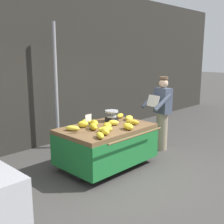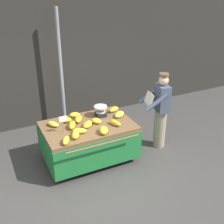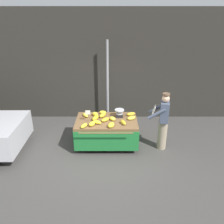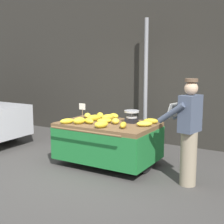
% 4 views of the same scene
% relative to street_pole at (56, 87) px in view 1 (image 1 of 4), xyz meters
% --- Properties ---
extents(ground_plane, '(60.00, 60.00, 0.00)m').
position_rel_street_pole_xyz_m(ground_plane, '(-0.10, -2.33, -1.46)').
color(ground_plane, '#423F3D').
extents(back_wall, '(16.00, 0.24, 3.91)m').
position_rel_street_pole_xyz_m(back_wall, '(-0.10, 0.51, 0.50)').
color(back_wall, '#2D2B26').
rests_on(back_wall, ground).
extents(street_pole, '(0.09, 0.09, 2.92)m').
position_rel_street_pole_xyz_m(street_pole, '(0.00, 0.00, 0.00)').
color(street_pole, gray).
rests_on(street_pole, ground).
extents(banana_cart, '(1.82, 1.38, 0.83)m').
position_rel_street_pole_xyz_m(banana_cart, '(-0.00, -1.66, -0.84)').
color(banana_cart, brown).
rests_on(banana_cart, ground).
extents(weighing_scale, '(0.28, 0.28, 0.24)m').
position_rel_street_pole_xyz_m(weighing_scale, '(0.38, -1.43, -0.52)').
color(weighing_scale, black).
rests_on(weighing_scale, banana_cart).
extents(price_sign, '(0.14, 0.01, 0.34)m').
position_rel_street_pole_xyz_m(price_sign, '(-0.53, -1.74, -0.39)').
color(price_sign, '#997A51').
rests_on(price_sign, banana_cart).
extents(banana_bunch_0, '(0.23, 0.29, 0.10)m').
position_rel_street_pole_xyz_m(banana_bunch_0, '(-0.61, -2.12, -0.58)').
color(banana_bunch_0, yellow).
rests_on(banana_bunch_0, banana_cart).
extents(banana_bunch_1, '(0.30, 0.21, 0.10)m').
position_rel_street_pole_xyz_m(banana_bunch_1, '(0.73, -1.34, -0.58)').
color(banana_bunch_1, gold).
rests_on(banana_bunch_1, banana_cart).
extents(banana_bunch_2, '(0.20, 0.30, 0.11)m').
position_rel_street_pole_xyz_m(banana_bunch_2, '(0.47, -1.92, -0.58)').
color(banana_bunch_2, gold).
rests_on(banana_bunch_2, banana_cart).
extents(banana_bunch_3, '(0.33, 0.31, 0.09)m').
position_rel_street_pole_xyz_m(banana_bunch_3, '(0.73, -1.61, -0.59)').
color(banana_bunch_3, yellow).
rests_on(banana_bunch_3, banana_cart).
extents(banana_bunch_4, '(0.25, 0.30, 0.10)m').
position_rel_street_pole_xyz_m(banana_bunch_4, '(-0.64, -1.42, -0.59)').
color(banana_bunch_4, yellow).
rests_on(banana_bunch_4, banana_cart).
extents(banana_bunch_5, '(0.25, 0.32, 0.12)m').
position_rel_street_pole_xyz_m(banana_bunch_5, '(-0.33, -1.64, -0.57)').
color(banana_bunch_5, gold).
rests_on(banana_bunch_5, banana_cart).
extents(banana_bunch_6, '(0.31, 0.24, 0.10)m').
position_rel_street_pole_xyz_m(banana_bunch_6, '(-0.27, -1.90, -0.58)').
color(banana_bunch_6, yellow).
rests_on(banana_bunch_6, banana_cart).
extents(banana_bunch_7, '(0.24, 0.26, 0.11)m').
position_rel_street_pole_xyz_m(banana_bunch_7, '(0.18, -1.68, -0.58)').
color(banana_bunch_7, yellow).
rests_on(banana_bunch_7, banana_cart).
extents(banana_bunch_8, '(0.23, 0.28, 0.12)m').
position_rel_street_pole_xyz_m(banana_bunch_8, '(-0.40, -2.03, -0.57)').
color(banana_bunch_8, yellow).
rests_on(banana_bunch_8, banana_cart).
extents(banana_bunch_9, '(0.24, 0.24, 0.13)m').
position_rel_street_pole_xyz_m(banana_bunch_9, '(-0.35, -1.38, -0.57)').
color(banana_bunch_9, yellow).
rests_on(banana_bunch_9, banana_cart).
extents(banana_bunch_10, '(0.24, 0.31, 0.12)m').
position_rel_street_pole_xyz_m(banana_bunch_10, '(0.14, -2.10, -0.57)').
color(banana_bunch_10, yellow).
rests_on(banana_bunch_10, banana_cart).
extents(banana_bunch_11, '(0.26, 0.31, 0.12)m').
position_rel_street_pole_xyz_m(banana_bunch_11, '(-0.13, -1.45, -0.57)').
color(banana_bunch_11, gold).
rests_on(banana_bunch_11, banana_cart).
extents(banana_bunch_12, '(0.31, 0.32, 0.09)m').
position_rel_street_pole_xyz_m(banana_bunch_12, '(-0.04, -1.72, -0.59)').
color(banana_bunch_12, gold).
rests_on(banana_bunch_12, banana_cart).
extents(banana_bunch_13, '(0.25, 0.20, 0.11)m').
position_rel_street_pole_xyz_m(banana_bunch_13, '(-0.13, -1.22, -0.58)').
color(banana_bunch_13, yellow).
rests_on(banana_bunch_13, banana_cart).
extents(vendor_person, '(0.65, 0.60, 1.71)m').
position_rel_street_pole_xyz_m(vendor_person, '(1.61, -1.85, -0.58)').
color(vendor_person, gray).
rests_on(vendor_person, ground).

